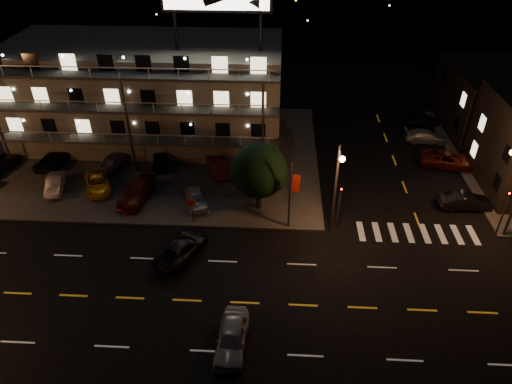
# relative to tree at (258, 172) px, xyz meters

# --- Properties ---
(ground) EXTENTS (140.00, 140.00, 0.00)m
(ground) POSITION_rel_tree_xyz_m (-2.36, -10.89, -3.82)
(ground) COLOR black
(ground) RESTS_ON ground
(curb_nw) EXTENTS (44.00, 24.00, 0.15)m
(curb_nw) POSITION_rel_tree_xyz_m (-16.36, 9.11, -3.75)
(curb_nw) COLOR #383835
(curb_nw) RESTS_ON ground
(motel) EXTENTS (28.00, 13.80, 18.10)m
(motel) POSITION_rel_tree_xyz_m (-12.31, 13.00, 1.52)
(motel) COLOR gray
(motel) RESTS_ON ground
(side_bldg_back) EXTENTS (14.06, 12.00, 7.00)m
(side_bldg_back) POSITION_rel_tree_xyz_m (27.63, 17.11, -0.32)
(side_bldg_back) COLOR black
(side_bldg_back) RESTS_ON ground
(streetlight_nc) EXTENTS (0.44, 1.92, 8.00)m
(streetlight_nc) POSITION_rel_tree_xyz_m (6.14, -2.95, 1.14)
(streetlight_nc) COLOR #2D2D30
(streetlight_nc) RESTS_ON ground
(signal_nw) EXTENTS (0.20, 0.27, 4.60)m
(signal_nw) POSITION_rel_tree_xyz_m (6.64, -2.39, -1.26)
(signal_nw) COLOR #2D2D30
(signal_nw) RESTS_ON ground
(signal_ne) EXTENTS (0.27, 0.20, 4.60)m
(signal_ne) POSITION_rel_tree_xyz_m (19.64, -2.39, -1.26)
(signal_ne) COLOR #2D2D30
(signal_ne) RESTS_ON ground
(banner_north) EXTENTS (0.83, 0.16, 6.40)m
(banner_north) POSITION_rel_tree_xyz_m (2.72, -2.49, -0.40)
(banner_north) COLOR #2D2D30
(banner_north) RESTS_ON ground
(stop_sign) EXTENTS (0.91, 0.11, 2.61)m
(stop_sign) POSITION_rel_tree_xyz_m (-5.36, -2.32, -2.11)
(stop_sign) COLOR #2D2D30
(stop_sign) RESTS_ON ground
(tree) EXTENTS (4.91, 4.73, 6.18)m
(tree) POSITION_rel_tree_xyz_m (0.00, 0.00, 0.00)
(tree) COLOR black
(tree) RESTS_ON curb_nw
(lot_car_1) EXTENTS (2.34, 4.20, 1.31)m
(lot_car_1) POSITION_rel_tree_xyz_m (-18.84, 1.65, -3.02)
(lot_car_1) COLOR #939398
(lot_car_1) RESTS_ON curb_nw
(lot_car_2) EXTENTS (3.77, 4.96, 1.25)m
(lot_car_2) POSITION_rel_tree_xyz_m (-14.97, 2.06, -3.05)
(lot_car_2) COLOR gold
(lot_car_2) RESTS_ON curb_nw
(lot_car_3) EXTENTS (2.96, 5.43, 1.49)m
(lot_car_3) POSITION_rel_tree_xyz_m (-10.91, 0.67, -2.93)
(lot_car_3) COLOR #5F1A0D
(lot_car_3) RESTS_ON curb_nw
(lot_car_4) EXTENTS (3.01, 4.48, 1.42)m
(lot_car_4) POSITION_rel_tree_xyz_m (-5.49, 0.16, -2.97)
(lot_car_4) COLOR #939398
(lot_car_4) RESTS_ON curb_nw
(lot_car_6) EXTENTS (2.74, 4.96, 1.31)m
(lot_car_6) POSITION_rel_tree_xyz_m (-20.82, 6.13, -3.02)
(lot_car_6) COLOR black
(lot_car_6) RESTS_ON curb_nw
(lot_car_7) EXTENTS (3.02, 5.10, 1.39)m
(lot_car_7) POSITION_rel_tree_xyz_m (-14.55, 6.27, -2.98)
(lot_car_7) COLOR #939398
(lot_car_7) RESTS_ON curb_nw
(lot_car_8) EXTENTS (2.36, 4.37, 1.41)m
(lot_car_8) POSITION_rel_tree_xyz_m (-10.14, 6.61, -2.97)
(lot_car_8) COLOR black
(lot_car_8) RESTS_ON curb_nw
(lot_car_9) EXTENTS (3.22, 4.92, 1.53)m
(lot_car_9) POSITION_rel_tree_xyz_m (-4.24, 5.61, -2.91)
(lot_car_9) COLOR #5F1A0D
(lot_car_9) RESTS_ON curb_nw
(side_car_0) EXTENTS (4.49, 1.68, 1.46)m
(side_car_0) POSITION_rel_tree_xyz_m (18.08, 1.05, -3.09)
(side_car_0) COLOR black
(side_car_0) RESTS_ON ground
(side_car_1) EXTENTS (5.89, 3.55, 1.53)m
(side_car_1) POSITION_rel_tree_xyz_m (18.75, 8.24, -3.06)
(side_car_1) COLOR #5F1A0D
(side_car_1) RESTS_ON ground
(side_car_2) EXTENTS (4.72, 2.06, 1.35)m
(side_car_2) POSITION_rel_tree_xyz_m (17.77, 13.44, -3.15)
(side_car_2) COLOR #939398
(side_car_2) RESTS_ON ground
(side_car_3) EXTENTS (4.07, 1.94, 1.34)m
(side_car_3) POSITION_rel_tree_xyz_m (18.53, 17.65, -3.15)
(side_car_3) COLOR black
(side_car_3) RESTS_ON ground
(road_car_east) EXTENTS (2.06, 4.62, 1.54)m
(road_car_east) POSITION_rel_tree_xyz_m (-0.89, -14.36, -3.05)
(road_car_east) COLOR #939398
(road_car_east) RESTS_ON ground
(road_car_west) EXTENTS (4.06, 5.52, 1.39)m
(road_car_west) POSITION_rel_tree_xyz_m (-5.54, -6.30, -3.13)
(road_car_west) COLOR black
(road_car_west) RESTS_ON ground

